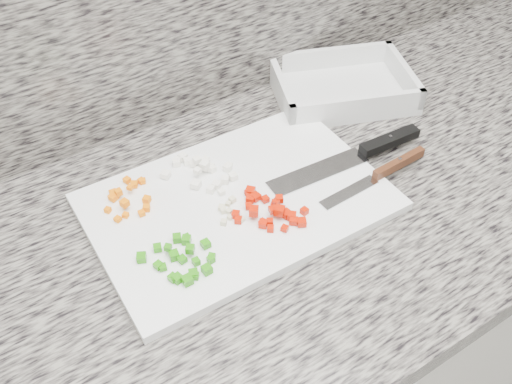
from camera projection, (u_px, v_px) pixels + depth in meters
cabinet at (240, 378)px, 1.19m from camera, size 3.92×0.62×0.86m
countertop at (235, 236)px, 0.87m from camera, size 3.96×0.64×0.04m
cutting_board at (238, 202)px, 0.88m from camera, size 0.45×0.31×0.01m
carrot_pile at (128, 197)px, 0.87m from camera, size 0.08×0.09×0.02m
onion_pile at (202, 170)px, 0.91m from camera, size 0.11×0.12×0.02m
green_pepper_pile at (180, 259)px, 0.79m from camera, size 0.10×0.09×0.02m
red_pepper_pile at (269, 210)px, 0.85m from camera, size 0.11×0.11×0.02m
garlic_pile at (228, 211)px, 0.85m from camera, size 0.05×0.05×0.01m
chef_knife at (366, 151)px, 0.95m from camera, size 0.29×0.05×0.02m
paring_knife at (387, 170)px, 0.92m from camera, size 0.21×0.03×0.02m
tray at (342, 88)px, 1.09m from camera, size 0.30×0.26×0.05m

